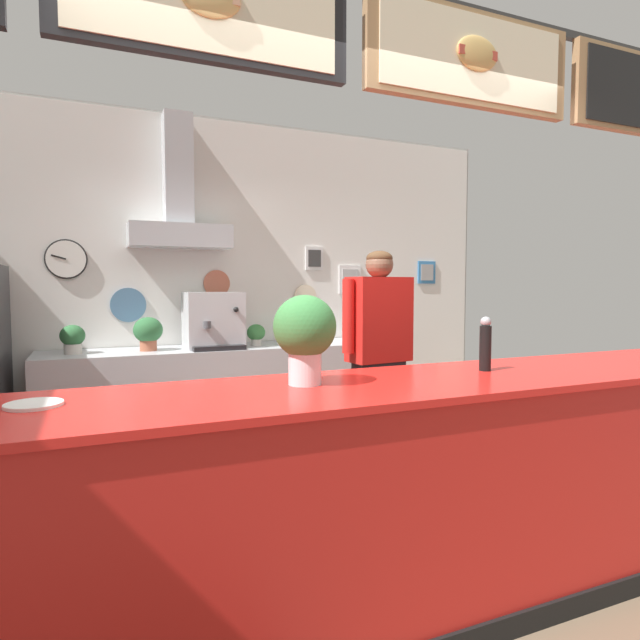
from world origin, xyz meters
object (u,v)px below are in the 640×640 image
at_px(potted_thyme, 256,334).
at_px(potted_sage, 148,332).
at_px(basil_vase, 305,334).
at_px(condiment_plate, 34,404).
at_px(potted_rosemary, 73,338).
at_px(potted_oregano, 295,329).
at_px(pepper_grinder, 485,344).
at_px(espresso_machine, 213,320).
at_px(shop_worker, 379,362).

height_order(potted_thyme, potted_sage, potted_sage).
bearing_deg(basil_vase, condiment_plate, -179.89).
distance_m(potted_rosemary, potted_sage, 0.57).
bearing_deg(basil_vase, potted_oregano, 70.12).
bearing_deg(potted_rosemary, pepper_grinder, -53.57).
height_order(espresso_machine, potted_rosemary, espresso_machine).
distance_m(shop_worker, condiment_plate, 2.35).
height_order(shop_worker, espresso_machine, shop_worker).
height_order(shop_worker, potted_sage, shop_worker).
bearing_deg(potted_thyme, potted_sage, -179.55).
distance_m(shop_worker, potted_oregano, 1.35).
height_order(potted_oregano, basil_vase, basil_vase).
height_order(shop_worker, potted_thyme, shop_worker).
xyz_separation_m(pepper_grinder, condiment_plate, (-1.93, 0.01, -0.12)).
bearing_deg(shop_worker, pepper_grinder, 78.12).
relative_size(potted_oregano, potted_sage, 0.89).
bearing_deg(potted_rosemary, condiment_plate, -91.19).
xyz_separation_m(espresso_machine, potted_thyme, (0.38, 0.01, -0.13)).
relative_size(shop_worker, potted_thyme, 8.73).
relative_size(potted_rosemary, basil_vase, 0.61).
relative_size(espresso_machine, potted_sage, 1.73).
bearing_deg(shop_worker, espresso_machine, -64.22).
relative_size(potted_thyme, potted_rosemary, 0.83).
bearing_deg(potted_thyme, pepper_grinder, -81.22).
distance_m(espresso_machine, potted_rosemary, 1.11).
height_order(espresso_machine, condiment_plate, espresso_machine).
bearing_deg(potted_thyme, potted_oregano, -1.32).
height_order(potted_oregano, condiment_plate, potted_oregano).
bearing_deg(condiment_plate, shop_worker, 30.24).
height_order(potted_oregano, potted_sage, potted_sage).
relative_size(potted_oregano, condiment_plate, 1.31).
bearing_deg(basil_vase, espresso_machine, 86.39).
height_order(potted_rosemary, pepper_grinder, pepper_grinder).
bearing_deg(potted_sage, potted_thyme, 0.45).
distance_m(potted_oregano, potted_sage, 1.29).
bearing_deg(potted_sage, pepper_grinder, -62.55).
relative_size(potted_oregano, pepper_grinder, 0.94).
bearing_deg(potted_thyme, shop_worker, -70.08).
xyz_separation_m(potted_thyme, basil_vase, (-0.54, -2.52, 0.23)).
bearing_deg(shop_worker, potted_rosemary, -41.74).
distance_m(potted_oregano, condiment_plate, 3.16).
relative_size(condiment_plate, basil_vase, 0.50).
xyz_separation_m(espresso_machine, potted_sage, (-0.54, 0.00, -0.08)).
bearing_deg(potted_sage, basil_vase, -81.38).
distance_m(espresso_machine, pepper_grinder, 2.64).
bearing_deg(potted_rosemary, potted_oregano, -0.53).
bearing_deg(potted_oregano, espresso_machine, -179.91).
bearing_deg(basil_vase, potted_sage, 98.62).
height_order(potted_sage, pepper_grinder, pepper_grinder).
relative_size(potted_sage, condiment_plate, 1.48).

